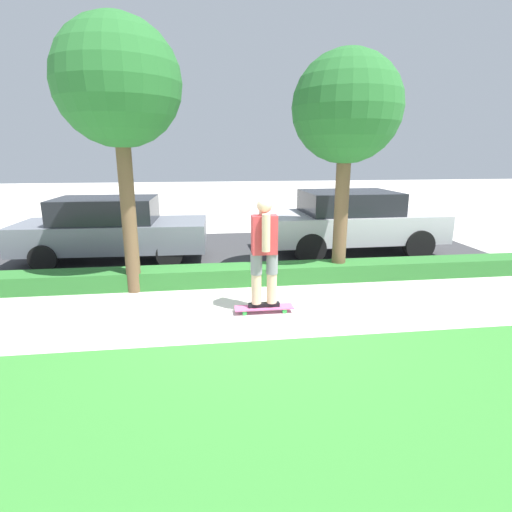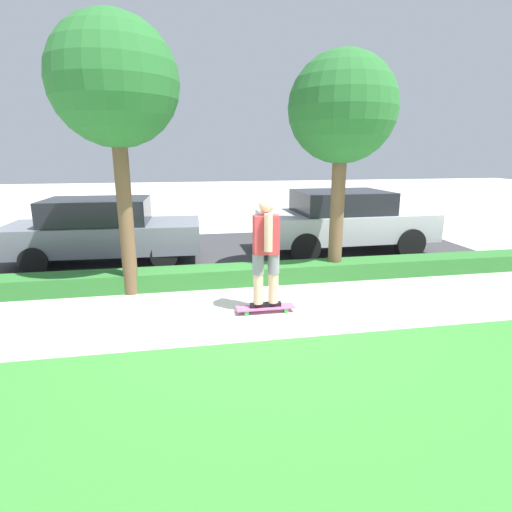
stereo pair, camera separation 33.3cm
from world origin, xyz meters
name	(u,v)px [view 2 (the right image)]	position (x,y,z in m)	size (l,w,h in m)	color
ground_plane	(260,313)	(0.00, 0.00, 0.00)	(60.00, 60.00, 0.00)	beige
grass_lawn_strip	(321,437)	(0.00, -3.00, 0.01)	(13.03, 4.00, 0.01)	#388433
street_asphalt	(230,252)	(0.00, 4.20, 0.00)	(13.03, 5.00, 0.01)	#38383A
hedge_row	(245,274)	(0.00, 1.60, 0.18)	(13.03, 0.60, 0.35)	#2D702D
skateboard	(266,308)	(0.10, 0.03, 0.08)	(0.97, 0.24, 0.09)	#DB5B93
skater_person	(266,250)	(0.10, 0.03, 1.05)	(0.51, 0.46, 1.79)	black
tree_near	(115,85)	(-2.19, 1.38, 3.65)	(2.13, 2.13, 4.76)	brown
tree_mid	(342,111)	(1.90, 1.64, 3.33)	(2.08, 2.08, 4.42)	brown
parked_car_front	(103,230)	(-3.05, 3.75, 0.78)	(4.45, 1.85, 1.52)	slate
parked_car_middle	(344,220)	(2.94, 3.74, 0.85)	(4.43, 2.07, 1.60)	#B7B7BC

